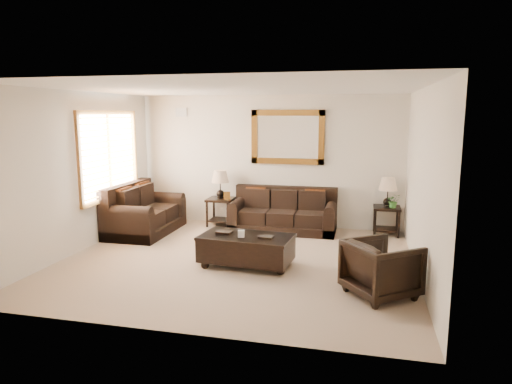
% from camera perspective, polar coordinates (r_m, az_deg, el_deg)
% --- Properties ---
extents(room, '(5.51, 5.01, 2.71)m').
position_cam_1_polar(room, '(7.09, -2.56, 1.87)').
color(room, gray).
rests_on(room, ground).
extents(window, '(0.07, 1.96, 1.66)m').
position_cam_1_polar(window, '(8.97, -17.81, 4.36)').
color(window, white).
rests_on(window, room).
extents(mirror, '(1.50, 0.06, 1.10)m').
position_cam_1_polar(mirror, '(9.35, 3.95, 6.85)').
color(mirror, '#503010').
rests_on(mirror, room).
extents(air_vent, '(0.25, 0.02, 0.18)m').
position_cam_1_polar(air_vent, '(9.99, -9.32, 9.80)').
color(air_vent, '#999999').
rests_on(air_vent, room).
extents(sofa, '(2.09, 0.90, 0.85)m').
position_cam_1_polar(sofa, '(9.19, 3.45, -2.90)').
color(sofa, black).
rests_on(sofa, room).
extents(loveseat, '(1.02, 1.72, 0.97)m').
position_cam_1_polar(loveseat, '(9.28, -14.01, -2.77)').
color(loveseat, black).
rests_on(loveseat, room).
extents(end_table_left, '(0.53, 0.53, 1.16)m').
position_cam_1_polar(end_table_left, '(9.53, -4.47, 0.29)').
color(end_table_left, black).
rests_on(end_table_left, room).
extents(end_table_right, '(0.51, 0.51, 1.12)m').
position_cam_1_polar(end_table_right, '(9.11, 16.11, -0.69)').
color(end_table_right, black).
rests_on(end_table_right, room).
extents(coffee_table, '(1.47, 0.88, 0.60)m').
position_cam_1_polar(coffee_table, '(7.07, -1.22, -6.87)').
color(coffee_table, black).
rests_on(coffee_table, room).
extents(armchair, '(1.05, 1.06, 0.80)m').
position_cam_1_polar(armchair, '(6.12, 15.41, -8.90)').
color(armchair, black).
rests_on(armchair, floor).
extents(potted_plant, '(0.28, 0.30, 0.21)m').
position_cam_1_polar(potted_plant, '(9.04, 16.81, -1.25)').
color(potted_plant, '#2A5D20').
rests_on(potted_plant, end_table_right).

